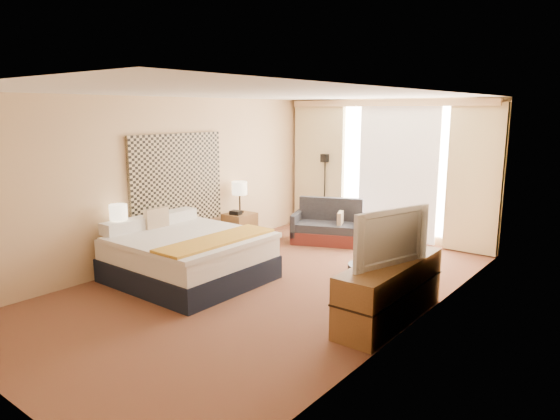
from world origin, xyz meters
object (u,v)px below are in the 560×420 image
Objects in this scene: desk_chair at (371,271)px; television at (385,235)px; media_dresser at (390,291)px; lamp_right at (240,189)px; nightstand_left at (122,260)px; bed at (188,256)px; floor_lamp at (325,177)px; nightstand_right at (240,228)px; lamp_left at (118,213)px; loveseat at (329,228)px.

television is (0.28, -0.25, 0.54)m from desk_chair.
desk_chair is at bearing 154.75° from media_dresser.
desk_chair is at bearing -21.42° from lamp_right.
bed is (0.81, 0.55, 0.08)m from nightstand_left.
nightstand_left is 3.58m from desk_chair.
floor_lamp is (-3.08, 3.30, 0.74)m from media_dresser.
lamp_right reaches higher than media_dresser.
floor_lamp is at bearing 71.44° from nightstand_right.
desk_chair is (-0.33, 0.16, 0.13)m from media_dresser.
lamp_left is at bearing -148.60° from bed.
media_dresser is 3.42× the size of lamp_left.
floor_lamp is 4.38m from lamp_left.
nightstand_left is 1.05× the size of lamp_left.
lamp_left is 0.91× the size of lamp_right.
television is (2.39, -2.58, 0.76)m from loveseat.
floor_lamp is (-0.64, 0.81, 0.82)m from loveseat.
loveseat is 3.81m from lamp_left.
bed is at bearing -164.99° from desk_chair.
lamp_right is at bearing 159.07° from desk_chair.
bed is 2.26m from lamp_right.
bed is 3.77× the size of lamp_left.
loveseat is (1.26, 3.54, -0.01)m from nightstand_left.
floor_lamp is (0.62, 4.35, 0.81)m from nightstand_left.
nightstand_left is 0.98m from bed.
nightstand_left is at bearing 121.64° from television.
floor_lamp is at bearing 133.02° from media_dresser.
nightstand_right is at bearing 84.04° from television.
television is at bearing -41.11° from desk_chair.
nightstand_right is 0.50× the size of television.
bed is 3.88m from floor_lamp.
media_dresser is at bearing -24.77° from desk_chair.
loveseat is at bearing 134.51° from media_dresser.
lamp_left is at bearing -91.07° from nightstand_right.
desk_chair is (3.37, 1.21, 0.21)m from nightstand_left.
desk_chair is at bearing 19.74° from nightstand_left.
lamp_right reaches higher than lamp_left.
bed is at bearing 33.99° from nightstand_left.
media_dresser is 0.68m from television.
loveseat is 2.50× the size of lamp_right.
bed is 3.44× the size of lamp_right.
lamp_right is (-0.84, 1.99, 0.64)m from bed.
bed is at bearing -87.16° from floor_lamp.
bed is at bearing -67.20° from lamp_right.
nightstand_left is 1.00× the size of nightstand_right.
nightstand_right is at bearing -53.83° from lamp_right.
nightstand_left is 0.51× the size of desk_chair.
floor_lamp is at bearing 58.72° from television.
nightstand_left is 0.68m from lamp_left.
nightstand_right is 2.57m from lamp_left.
media_dresser is 0.39m from desk_chair.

